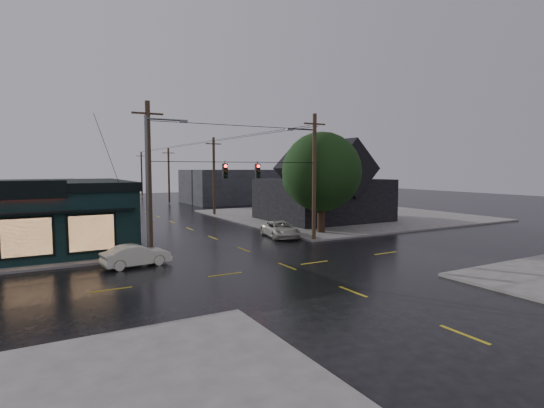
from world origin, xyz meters
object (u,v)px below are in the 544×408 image
corner_tree (322,172)px  utility_pole_nw (151,258)px  suv_silver (280,229)px  sedan_cream (136,255)px  utility_pole_ne (314,241)px

corner_tree → utility_pole_nw: bearing=-169.8°
utility_pole_nw → suv_silver: utility_pole_nw is taller
utility_pole_nw → sedan_cream: utility_pole_nw is taller
suv_silver → utility_pole_ne: bearing=-54.4°
utility_pole_ne → suv_silver: 3.32m
corner_tree → sedan_cream: 18.47m
utility_pole_nw → suv_silver: bearing=14.2°
corner_tree → utility_pole_ne: bearing=-134.5°
sedan_cream → suv_silver: 13.88m
utility_pole_nw → sedan_cream: size_ratio=2.53×
corner_tree → utility_pole_ne: (-2.79, -2.83, -5.52)m
utility_pole_nw → utility_pole_ne: 13.00m
corner_tree → suv_silver: (-4.19, 0.10, -4.85)m
sedan_cream → suv_silver: size_ratio=0.83×
corner_tree → sedan_cream: size_ratio=2.22×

